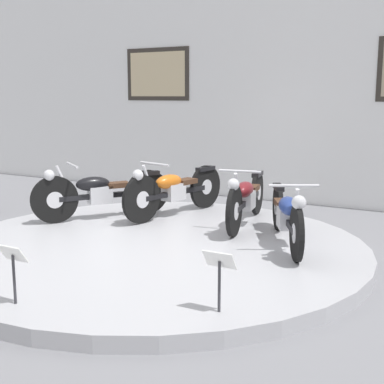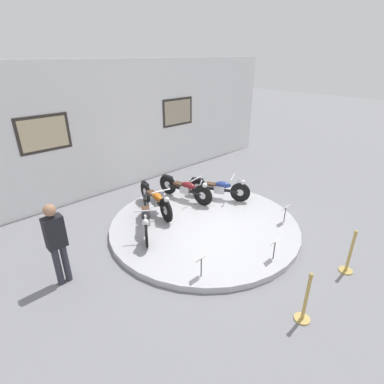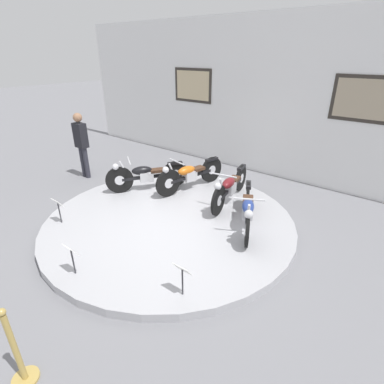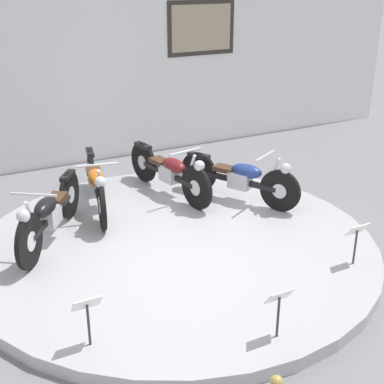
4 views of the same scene
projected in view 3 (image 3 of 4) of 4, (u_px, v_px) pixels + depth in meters
name	position (u px, v px, depth m)	size (l,w,h in m)	color
ground_plane	(170.00, 224.00, 6.14)	(60.00, 60.00, 0.00)	slate
display_platform	(170.00, 221.00, 6.11)	(4.97, 4.97, 0.15)	#ADADB2
back_wall	(265.00, 99.00, 8.04)	(14.00, 0.22, 4.12)	white
motorcycle_black	(146.00, 174.00, 7.17)	(1.17, 1.68, 0.80)	black
motorcycle_orange	(190.00, 174.00, 7.19)	(0.59, 1.98, 0.81)	black
motorcycle_maroon	(230.00, 186.00, 6.56)	(0.55, 1.96, 0.79)	black
motorcycle_blue	(248.00, 209.00, 5.64)	(0.98, 1.74, 0.78)	black
info_placard_front_left	(58.00, 206.00, 5.76)	(0.26, 0.11, 0.51)	#333338
info_placard_front_centre	(71.00, 253.00, 4.40)	(0.26, 0.11, 0.51)	#333338
info_placard_front_right	(182.00, 273.00, 4.01)	(0.26, 0.11, 0.51)	#333338
visitor_standing	(81.00, 142.00, 8.04)	(0.36, 0.23, 1.78)	#2D2D38
stanchion_post_right_of_entry	(18.00, 358.00, 3.08)	(0.28, 0.28, 1.02)	tan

